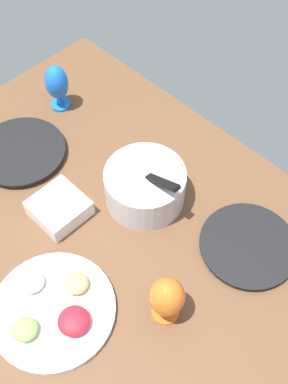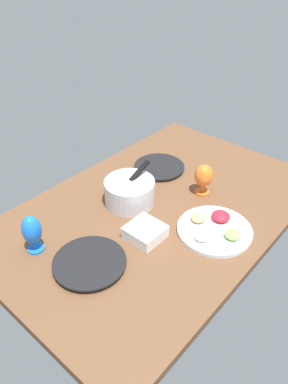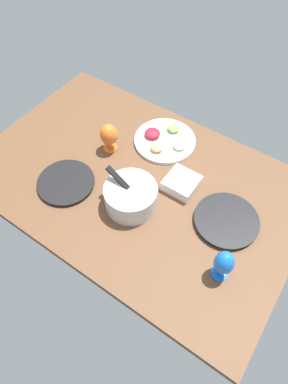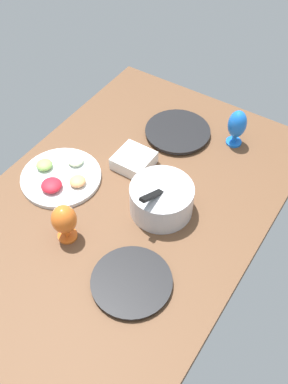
{
  "view_description": "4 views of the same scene",
  "coord_description": "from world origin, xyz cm",
  "px_view_note": "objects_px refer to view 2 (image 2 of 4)",
  "views": [
    {
      "loc": [
        51.31,
        -45.28,
        119.49
      ],
      "look_at": [
        -5.84,
        11.95,
        5.09
      ],
      "focal_mm": 44.02,
      "sensor_mm": 36.0,
      "label": 1
    },
    {
      "loc": [
        -109.01,
        -85.49,
        107.87
      ],
      "look_at": [
        -1.13,
        8.82,
        5.09
      ],
      "focal_mm": 34.11,
      "sensor_mm": 36.0,
      "label": 2
    },
    {
      "loc": [
        -59.9,
        79.71,
        129.87
      ],
      "look_at": [
        -9.72,
        7.07,
        5.09
      ],
      "focal_mm": 30.93,
      "sensor_mm": 36.0,
      "label": 3
    },
    {
      "loc": [
        87.64,
        66.39,
        135.26
      ],
      "look_at": [
        -6.74,
        5.21,
        5.09
      ],
      "focal_mm": 41.8,
      "sensor_mm": 36.0,
      "label": 4
    }
  ],
  "objects_px": {
    "hurricane_glass_orange": "(204,177)",
    "hurricane_glass_blue": "(32,231)",
    "mixing_bowl": "(130,191)",
    "dinner_plate_left": "(90,263)",
    "dinner_plate_right": "(159,167)",
    "square_bowl_white": "(145,231)",
    "fruit_platter": "(215,229)"
  },
  "relations": [
    {
      "from": "dinner_plate_left",
      "to": "hurricane_glass_orange",
      "type": "distance_m",
      "value": 0.71
    },
    {
      "from": "mixing_bowl",
      "to": "hurricane_glass_orange",
      "type": "relative_size",
      "value": 1.56
    },
    {
      "from": "dinner_plate_left",
      "to": "fruit_platter",
      "type": "relative_size",
      "value": 0.89
    },
    {
      "from": "mixing_bowl",
      "to": "hurricane_glass_orange",
      "type": "xyz_separation_m",
      "value": [
        0.3,
        -0.22,
        0.03
      ]
    },
    {
      "from": "hurricane_glass_blue",
      "to": "square_bowl_white",
      "type": "xyz_separation_m",
      "value": [
        0.36,
        -0.29,
        -0.07
      ]
    },
    {
      "from": "dinner_plate_left",
      "to": "dinner_plate_right",
      "type": "xyz_separation_m",
      "value": [
        0.74,
        0.25,
        -0.0
      ]
    },
    {
      "from": "dinner_plate_right",
      "to": "square_bowl_white",
      "type": "xyz_separation_m",
      "value": [
        -0.47,
        -0.31,
        0.02
      ]
    },
    {
      "from": "fruit_platter",
      "to": "hurricane_glass_blue",
      "type": "xyz_separation_m",
      "value": [
        -0.58,
        0.5,
        0.09
      ]
    },
    {
      "from": "fruit_platter",
      "to": "square_bowl_white",
      "type": "bearing_deg",
      "value": 137.98
    },
    {
      "from": "hurricane_glass_blue",
      "to": "hurricane_glass_orange",
      "type": "height_order",
      "value": "hurricane_glass_blue"
    },
    {
      "from": "mixing_bowl",
      "to": "dinner_plate_left",
      "type": "bearing_deg",
      "value": -158.17
    },
    {
      "from": "dinner_plate_right",
      "to": "fruit_platter",
      "type": "height_order",
      "value": "fruit_platter"
    },
    {
      "from": "dinner_plate_left",
      "to": "dinner_plate_right",
      "type": "relative_size",
      "value": 1.05
    },
    {
      "from": "hurricane_glass_blue",
      "to": "square_bowl_white",
      "type": "height_order",
      "value": "hurricane_glass_blue"
    },
    {
      "from": "dinner_plate_right",
      "to": "dinner_plate_left",
      "type": "bearing_deg",
      "value": -161.36
    },
    {
      "from": "hurricane_glass_orange",
      "to": "square_bowl_white",
      "type": "xyz_separation_m",
      "value": [
        -0.44,
        0.0,
        -0.07
      ]
    },
    {
      "from": "mixing_bowl",
      "to": "square_bowl_white",
      "type": "height_order",
      "value": "mixing_bowl"
    },
    {
      "from": "fruit_platter",
      "to": "hurricane_glass_blue",
      "type": "height_order",
      "value": "hurricane_glass_blue"
    },
    {
      "from": "dinner_plate_right",
      "to": "mixing_bowl",
      "type": "distance_m",
      "value": 0.35
    },
    {
      "from": "hurricane_glass_orange",
      "to": "dinner_plate_left",
      "type": "bearing_deg",
      "value": 175.34
    },
    {
      "from": "fruit_platter",
      "to": "square_bowl_white",
      "type": "xyz_separation_m",
      "value": [
        -0.23,
        0.21,
        0.02
      ]
    },
    {
      "from": "mixing_bowl",
      "to": "fruit_platter",
      "type": "relative_size",
      "value": 0.77
    },
    {
      "from": "hurricane_glass_orange",
      "to": "mixing_bowl",
      "type": "bearing_deg",
      "value": 143.21
    },
    {
      "from": "mixing_bowl",
      "to": "fruit_platter",
      "type": "xyz_separation_m",
      "value": [
        0.09,
        -0.43,
        -0.05
      ]
    },
    {
      "from": "mixing_bowl",
      "to": "hurricane_glass_orange",
      "type": "bearing_deg",
      "value": -36.79
    },
    {
      "from": "square_bowl_white",
      "to": "dinner_plate_right",
      "type": "bearing_deg",
      "value": 32.97
    },
    {
      "from": "square_bowl_white",
      "to": "fruit_platter",
      "type": "bearing_deg",
      "value": -42.02
    },
    {
      "from": "hurricane_glass_orange",
      "to": "hurricane_glass_blue",
      "type": "bearing_deg",
      "value": 159.66
    },
    {
      "from": "dinner_plate_left",
      "to": "mixing_bowl",
      "type": "xyz_separation_m",
      "value": [
        0.41,
        0.16,
        0.05
      ]
    },
    {
      "from": "dinner_plate_left",
      "to": "hurricane_glass_orange",
      "type": "bearing_deg",
      "value": -4.66
    },
    {
      "from": "dinner_plate_right",
      "to": "hurricane_glass_orange",
      "type": "bearing_deg",
      "value": -96.33
    },
    {
      "from": "dinner_plate_left",
      "to": "fruit_platter",
      "type": "xyz_separation_m",
      "value": [
        0.5,
        -0.26,
        0.0
      ]
    }
  ]
}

